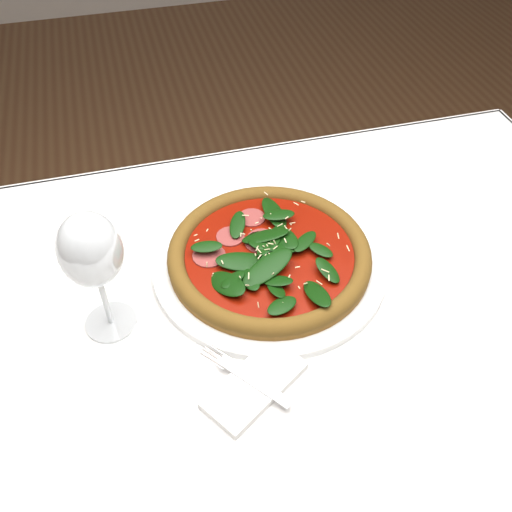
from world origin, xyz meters
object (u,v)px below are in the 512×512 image
object	(u,v)px
pizza	(269,252)
napkin	(255,385)
plate	(269,261)
wine_glass	(91,253)

from	to	relation	value
pizza	napkin	world-z (taller)	pizza
plate	napkin	bearing A→B (deg)	-110.85
plate	wine_glass	world-z (taller)	wine_glass
pizza	wine_glass	bearing A→B (deg)	-168.27
pizza	plate	bearing A→B (deg)	-90.00
plate	pizza	xyz separation A→B (m)	(0.00, 0.00, 0.02)
wine_glass	napkin	xyz separation A→B (m)	(0.17, -0.15, -0.13)
wine_glass	napkin	distance (m)	0.26
pizza	wine_glass	distance (m)	0.27
plate	pizza	world-z (taller)	pizza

